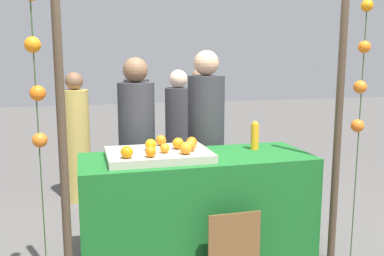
{
  "coord_description": "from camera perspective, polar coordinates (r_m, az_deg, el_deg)",
  "views": [
    {
      "loc": [
        -0.87,
        -3.13,
        1.64
      ],
      "look_at": [
        0.0,
        0.15,
        1.07
      ],
      "focal_mm": 39.59,
      "sensor_mm": 36.0,
      "label": 1
    }
  ],
  "objects": [
    {
      "name": "garland_strand_left",
      "position": [
        2.73,
        -20.29,
        6.2
      ],
      "size": [
        0.11,
        0.1,
        2.1
      ],
      "color": "#2D4C23",
      "rests_on": "ground_plane"
    },
    {
      "name": "orange_6",
      "position": [
        3.05,
        -5.59,
        -3.23
      ],
      "size": [
        0.08,
        0.08,
        0.08
      ],
      "primitive_type": "sphere",
      "color": "orange",
      "rests_on": "orange_tray"
    },
    {
      "name": "orange_5",
      "position": [
        3.12,
        -0.85,
        -2.74
      ],
      "size": [
        0.09,
        0.09,
        0.09
      ],
      "primitive_type": "sphere",
      "color": "orange",
      "rests_on": "orange_tray"
    },
    {
      "name": "stall_counter",
      "position": [
        3.46,
        0.65,
        -10.85
      ],
      "size": [
        1.82,
        0.7,
        0.87
      ],
      "primitive_type": "cube",
      "color": "#196023",
      "rests_on": "ground_plane"
    },
    {
      "name": "orange_2",
      "position": [
        3.28,
        -5.59,
        -2.23
      ],
      "size": [
        0.09,
        0.09,
        0.09
      ],
      "primitive_type": "sphere",
      "color": "orange",
      "rests_on": "orange_tray"
    },
    {
      "name": "orange_3",
      "position": [
        3.35,
        -0.05,
        -1.93
      ],
      "size": [
        0.09,
        0.09,
        0.09
      ],
      "primitive_type": "sphere",
      "color": "orange",
      "rests_on": "orange_tray"
    },
    {
      "name": "crowd_person_3",
      "position": [
        4.83,
        -1.81,
        -1.72
      ],
      "size": [
        0.3,
        0.3,
        1.51
      ],
      "color": "#333338",
      "rests_on": "ground_plane"
    },
    {
      "name": "canopy_post_right",
      "position": [
        3.35,
        19.08,
        0.07
      ],
      "size": [
        0.06,
        0.06,
        2.25
      ],
      "primitive_type": "cylinder",
      "color": "#473828",
      "rests_on": "ground_plane"
    },
    {
      "name": "orange_4",
      "position": [
        3.23,
        -0.27,
        -2.36
      ],
      "size": [
        0.09,
        0.09,
        0.09
      ],
      "primitive_type": "sphere",
      "color": "orange",
      "rests_on": "orange_tray"
    },
    {
      "name": "crowd_person_0",
      "position": [
        5.86,
        0.98,
        0.22
      ],
      "size": [
        0.3,
        0.3,
        1.49
      ],
      "color": "#384C8C",
      "rests_on": "ground_plane"
    },
    {
      "name": "chalkboard_sign",
      "position": [
        3.14,
        5.65,
        -16.24
      ],
      "size": [
        0.39,
        0.03,
        0.58
      ],
      "color": "brown",
      "rests_on": "ground_plane"
    },
    {
      "name": "crowd_person_2",
      "position": [
        5.42,
        -7.37,
        -0.17
      ],
      "size": [
        0.32,
        0.32,
        1.58
      ],
      "color": "#333338",
      "rests_on": "ground_plane"
    },
    {
      "name": "orange_0",
      "position": [
        3.44,
        -4.21,
        -1.66
      ],
      "size": [
        0.09,
        0.09,
        0.09
      ],
      "primitive_type": "sphere",
      "color": "orange",
      "rests_on": "orange_tray"
    },
    {
      "name": "orange_7",
      "position": [
        3.3,
        -1.89,
        -2.08
      ],
      "size": [
        0.09,
        0.09,
        0.09
      ],
      "primitive_type": "sphere",
      "color": "orange",
      "rests_on": "orange_tray"
    },
    {
      "name": "garland_strand_right",
      "position": [
        3.35,
        21.87,
        6.46
      ],
      "size": [
        0.1,
        0.1,
        2.1
      ],
      "color": "#2D4C23",
      "rests_on": "ground_plane"
    },
    {
      "name": "orange_1",
      "position": [
        3.18,
        -3.68,
        -2.72
      ],
      "size": [
        0.07,
        0.07,
        0.07
      ],
      "primitive_type": "sphere",
      "color": "orange",
      "rests_on": "orange_tray"
    },
    {
      "name": "crowd_person_1",
      "position": [
        5.0,
        -15.26,
        -1.8
      ],
      "size": [
        0.3,
        0.3,
        1.48
      ],
      "color": "tan",
      "rests_on": "ground_plane"
    },
    {
      "name": "vendor_left",
      "position": [
        3.89,
        -7.39,
        -3.6
      ],
      "size": [
        0.33,
        0.33,
        1.64
      ],
      "color": "#333338",
      "rests_on": "ground_plane"
    },
    {
      "name": "orange_8",
      "position": [
        3.04,
        -8.77,
        -3.23
      ],
      "size": [
        0.09,
        0.09,
        0.09
      ],
      "primitive_type": "sphere",
      "color": "orange",
      "rests_on": "orange_tray"
    },
    {
      "name": "orange_tray",
      "position": [
        3.26,
        -4.55,
        -3.6
      ],
      "size": [
        0.78,
        0.55,
        0.06
      ],
      "primitive_type": "cube",
      "color": "#B2AD99",
      "rests_on": "stall_counter"
    },
    {
      "name": "vendor_right",
      "position": [
        3.99,
        1.89,
        -2.75
      ],
      "size": [
        0.34,
        0.34,
        1.71
      ],
      "color": "#333338",
      "rests_on": "ground_plane"
    },
    {
      "name": "canopy_post_left",
      "position": [
        2.79,
        -17.06,
        -1.63
      ],
      "size": [
        0.06,
        0.06,
        2.25
      ],
      "primitive_type": "cylinder",
      "color": "#473828",
      "rests_on": "ground_plane"
    },
    {
      "name": "juice_bottle",
      "position": [
        3.59,
        8.46,
        -1.11
      ],
      "size": [
        0.07,
        0.07,
        0.24
      ],
      "color": "orange",
      "rests_on": "stall_counter"
    }
  ]
}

